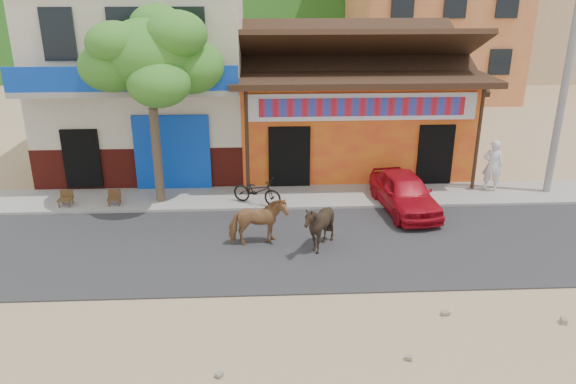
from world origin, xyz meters
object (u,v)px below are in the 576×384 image
tree (153,108)px  red_car (405,192)px  cow_tan (258,222)px  scooter (257,191)px  utility_pole (568,71)px  pedestrian (493,165)px  cafe_chair_left (113,192)px  cow_dark (319,226)px  cafe_chair_right (64,193)px

tree → red_car: 8.10m
cow_tan → scooter: size_ratio=0.94×
cow_tan → red_car: cow_tan is taller
cow_tan → tree: bearing=32.7°
red_car → utility_pole: bearing=6.1°
pedestrian → cafe_chair_left: bearing=22.5°
red_car → cow_dark: bearing=-145.5°
cafe_chair_left → cow_dark: bearing=-34.8°
utility_pole → cafe_chair_left: utility_pole is taller
cafe_chair_left → cafe_chair_right: bearing=173.5°
cow_tan → pedestrian: size_ratio=0.89×
cow_dark → pedestrian: (6.19, 3.99, 0.26)m
cow_dark → cafe_chair_right: bearing=-129.9°
tree → cafe_chair_left: bearing=-168.1°
cow_dark → red_car: 3.89m
tree → cafe_chair_right: tree is taller
tree → scooter: (3.10, -0.44, -2.57)m
cow_dark → tree: bearing=-143.8°
utility_pole → cow_dark: (-8.06, -3.78, -3.40)m
tree → cow_tan: (3.13, -3.17, -2.43)m
scooter → cafe_chair_right: bearing=114.8°
cow_dark → scooter: (-1.64, 3.14, -0.17)m
utility_pole → cow_tan: size_ratio=5.19×
utility_pole → red_car: bearing=-166.9°
tree → utility_pole: (12.80, 0.20, 1.00)m
red_car → cafe_chair_right: red_car is taller
pedestrian → cow_tan: bearing=43.9°
cafe_chair_right → pedestrian: bearing=4.2°
utility_pole → scooter: bearing=-176.2°
utility_pole → cow_tan: 10.80m
cow_dark → cafe_chair_left: 6.96m
cow_tan → red_car: 5.01m
scooter → cafe_chair_right: scooter is taller
cafe_chair_left → utility_pole: bearing=-4.7°
tree → utility_pole: bearing=0.9°
tree → red_car: tree is taller
utility_pole → cafe_chair_left: size_ratio=9.46×
cow_tan → cafe_chair_left: size_ratio=1.82×
utility_pole → scooter: utility_pole is taller
cafe_chair_left → red_car: bearing=-11.2°
cow_dark → red_car: cow_dark is taller
cafe_chair_left → scooter: bearing=-8.6°
red_car → cow_tan: bearing=-161.4°
utility_pole → cow_dark: bearing=-154.9°
red_car → pedestrian: bearing=16.4°
cow_dark → scooter: cow_dark is taller
red_car → scooter: (-4.55, 0.56, -0.08)m
scooter → cow_dark: bearing=-126.3°
tree → cow_dark: (4.74, -3.58, -2.40)m
scooter → pedestrian: 7.89m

